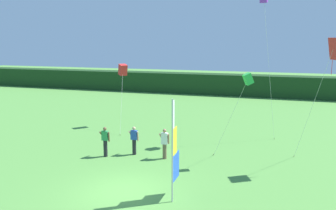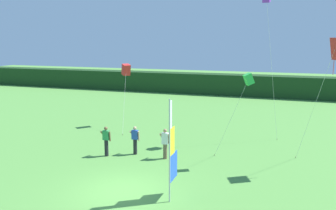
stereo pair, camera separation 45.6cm
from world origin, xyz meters
name	(u,v)px [view 2 (the right image)]	position (x,y,z in m)	size (l,w,h in m)	color
ground_plane	(122,191)	(0.00, 0.00, 0.00)	(120.00, 120.00, 0.00)	#518E3D
distant_treeline	(228,85)	(0.00, 28.65, 1.21)	(80.00, 2.40, 2.42)	#193819
banner_flag	(172,152)	(2.27, -0.03, 2.03)	(0.06, 1.03, 4.24)	#B7B7BC
person_near_banner	(165,143)	(0.38, 4.61, 0.90)	(0.55, 0.48, 1.69)	brown
person_mid_field	(106,140)	(-2.90, 3.99, 0.91)	(0.55, 0.48, 1.70)	black
person_far_left	(135,139)	(-1.50, 4.79, 0.87)	(0.55, 0.48, 1.64)	black
kite_red_box_1	(126,70)	(-4.96, 11.10, 4.24)	(1.41, 3.27, 4.69)	brown
kite_red_diamond_2	(334,53)	(8.53, 5.47, 5.84)	(1.61, 2.01, 6.57)	brown
kite_green_box_3	(248,80)	(4.67, 5.03, 4.49)	(2.15, 1.24, 4.84)	brown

